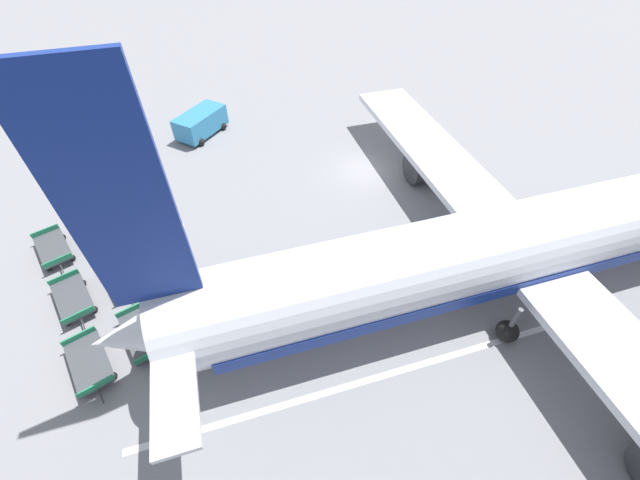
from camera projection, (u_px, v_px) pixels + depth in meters
ground_plane at (365, 171)px, 29.49m from camera, size 500.00×500.00×0.00m
airplane at (545, 238)px, 19.88m from camera, size 38.12×43.58×14.16m
service_van at (201, 123)px, 32.44m from camera, size 4.43×4.77×1.94m
baggage_dolly_row_near_col_a at (53, 249)px, 23.14m from camera, size 3.92×2.32×0.92m
baggage_dolly_row_near_col_b at (73, 299)px, 20.60m from camera, size 3.93×2.27×0.92m
baggage_dolly_row_near_col_c at (89, 363)px, 18.05m from camera, size 3.93×2.23×0.92m
baggage_dolly_row_mid_a_col_a at (103, 231)px, 24.16m from camera, size 3.93×2.03×0.92m
baggage_dolly_row_mid_a_col_b at (121, 276)px, 21.69m from camera, size 3.93×2.29×0.92m
baggage_dolly_row_mid_a_col_c at (143, 334)px, 19.12m from camera, size 3.93×2.17×0.92m
baggage_dolly_row_mid_b_col_a at (144, 215)px, 25.21m from camera, size 3.93×2.26×0.92m
baggage_dolly_row_mid_b_col_b at (164, 259)px, 22.58m from camera, size 3.93×2.22×0.92m
baggage_dolly_row_mid_b_col_c at (194, 309)px, 20.15m from camera, size 3.93×2.15×0.92m
stand_guidance_stripe at (402, 370)px, 18.31m from camera, size 2.95×24.60×0.01m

